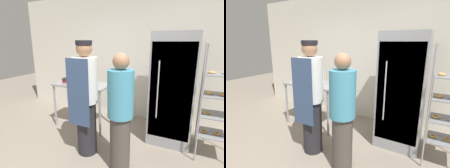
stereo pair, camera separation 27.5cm
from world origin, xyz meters
The scene contains 8 objects.
back_wall centered at (0.00, 2.23, 1.42)m, with size 6.40×0.12×2.83m, color silver.
refrigerator centered at (0.88, 1.45, 0.96)m, with size 0.71×0.73×1.92m.
prep_counter centered at (-0.86, 1.27, 0.81)m, with size 1.15×0.61×0.92m.
donut_box centered at (-0.71, 1.13, 0.97)m, with size 0.26×0.24×0.28m.
blender_pitcher centered at (-0.84, 1.37, 1.03)m, with size 0.13×0.13×0.25m.
binder_stack centered at (-1.15, 1.26, 0.97)m, with size 0.29×0.28×0.10m.
person_baker centered at (-0.29, 0.49, 0.93)m, with size 0.38×0.40×1.78m.
person_customer centered at (0.34, 0.36, 0.84)m, with size 0.35×0.35×1.64m.
Camera 2 is at (1.38, -1.53, 1.77)m, focal length 28.00 mm.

